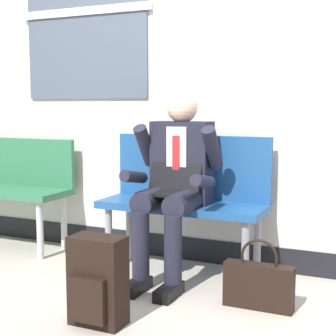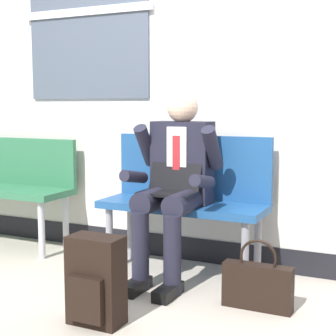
% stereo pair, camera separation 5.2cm
% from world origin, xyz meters
% --- Properties ---
extents(ground_plane, '(18.00, 18.00, 0.00)m').
position_xyz_m(ground_plane, '(0.00, 0.00, 0.00)').
color(ground_plane, '#B2A899').
extents(station_wall, '(5.32, 0.16, 2.79)m').
position_xyz_m(station_wall, '(-0.02, 0.56, 1.39)').
color(station_wall, silver).
rests_on(station_wall, ground).
extents(bench_with_person, '(1.14, 0.42, 0.94)m').
position_xyz_m(bench_with_person, '(0.03, 0.28, 0.55)').
color(bench_with_person, navy).
rests_on(bench_with_person, ground).
extents(person_seated, '(0.57, 0.70, 1.24)m').
position_xyz_m(person_seated, '(0.03, 0.08, 0.66)').
color(person_seated, '#1E1E2D').
rests_on(person_seated, ground).
extents(backpack, '(0.29, 0.20, 0.47)m').
position_xyz_m(backpack, '(-0.05, -0.75, 0.23)').
color(backpack, black).
rests_on(backpack, ground).
extents(handbag, '(0.40, 0.10, 0.40)m').
position_xyz_m(handbag, '(0.67, -0.19, 0.14)').
color(handbag, black).
rests_on(handbag, ground).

